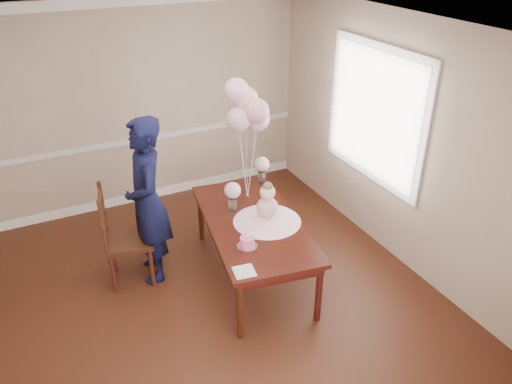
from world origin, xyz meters
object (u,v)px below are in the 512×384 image
object	(u,v)px
dining_table_top	(253,223)
birthday_cake	(247,242)
dining_chair_seat	(129,240)
woman	(148,202)

from	to	relation	value
dining_table_top	birthday_cake	world-z (taller)	birthday_cake
birthday_cake	dining_chair_seat	bearing A→B (deg)	135.77
dining_table_top	dining_chair_seat	distance (m)	1.33
woman	dining_chair_seat	bearing A→B (deg)	-87.48
dining_table_top	dining_chair_seat	size ratio (longest dim) A/B	3.88
dining_chair_seat	woman	size ratio (longest dim) A/B	0.26
dining_table_top	woman	size ratio (longest dim) A/B	1.02
dining_table_top	woman	xyz separation A→B (m)	(-0.96, 0.52, 0.24)
birthday_cake	woman	xyz separation A→B (m)	(-0.71, 0.90, 0.16)
dining_chair_seat	woman	xyz separation A→B (m)	(0.24, -0.02, 0.42)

